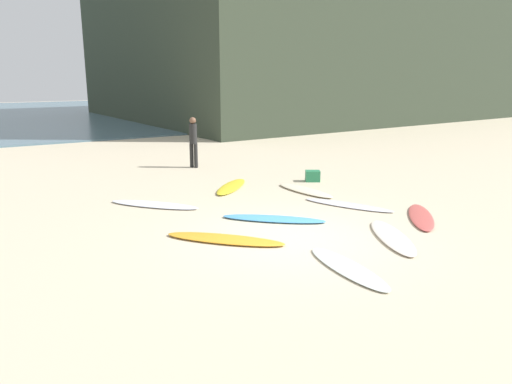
{
  "coord_description": "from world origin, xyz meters",
  "views": [
    {
      "loc": [
        -5.78,
        -7.84,
        3.31
      ],
      "look_at": [
        0.85,
        2.81,
        0.3
      ],
      "focal_mm": 34.31,
      "sensor_mm": 36.0,
      "label": 1
    }
  ],
  "objects": [
    {
      "name": "ground_plane",
      "position": [
        0.0,
        0.0,
        0.0
      ],
      "size": [
        120.0,
        120.0,
        0.0
      ],
      "primitive_type": "plane",
      "color": "beige"
    },
    {
      "name": "surfboard_3",
      "position": [
        1.15,
        4.71,
        0.04
      ],
      "size": [
        2.0,
        1.98,
        0.09
      ],
      "primitive_type": "ellipsoid",
      "rotation": [
        0.0,
        0.0,
        2.35
      ],
      "color": "yellow",
      "rests_on": "ground_plane"
    },
    {
      "name": "surfboard_5",
      "position": [
        2.71,
        1.28,
        0.03
      ],
      "size": [
        1.48,
        2.43,
        0.06
      ],
      "primitive_type": "ellipsoid",
      "rotation": [
        0.0,
        0.0,
        3.57
      ],
      "color": "white",
      "rests_on": "ground_plane"
    },
    {
      "name": "surfboard_4",
      "position": [
        -1.3,
        0.56,
        0.04
      ],
      "size": [
        2.13,
        2.26,
        0.08
      ],
      "primitive_type": "ellipsoid",
      "rotation": [
        0.0,
        0.0,
        0.74
      ],
      "color": "gold",
      "rests_on": "ground_plane"
    },
    {
      "name": "surfboard_2",
      "position": [
        1.73,
        -1.14,
        0.04
      ],
      "size": [
        1.66,
        2.33,
        0.07
      ],
      "primitive_type": "ellipsoid",
      "rotation": [
        0.0,
        0.0,
        -0.51
      ],
      "color": "silver",
      "rests_on": "ground_plane"
    },
    {
      "name": "coastal_headland",
      "position": [
        20.59,
        26.14,
        6.57
      ],
      "size": [
        31.6,
        24.68,
        13.14
      ],
      "primitive_type": "cube",
      "rotation": [
        0.0,
        0.0,
        0.04
      ],
      "color": "#333D2D",
      "rests_on": "ground_plane"
    },
    {
      "name": "surfboard_6",
      "position": [
        0.36,
        1.24,
        0.04
      ],
      "size": [
        2.15,
        2.05,
        0.08
      ],
      "primitive_type": "ellipsoid",
      "rotation": [
        0.0,
        0.0,
        0.82
      ],
      "color": "#4C9DDB",
      "rests_on": "ground_plane"
    },
    {
      "name": "surfboard_0",
      "position": [
        -1.55,
        3.96,
        0.04
      ],
      "size": [
        2.04,
        2.28,
        0.07
      ],
      "primitive_type": "ellipsoid",
      "rotation": [
        0.0,
        0.0,
        3.84
      ],
      "color": "white",
      "rests_on": "ground_plane"
    },
    {
      "name": "beach_cooler",
      "position": [
        3.81,
        4.16,
        0.17
      ],
      "size": [
        0.56,
        0.53,
        0.35
      ],
      "primitive_type": "cube",
      "rotation": [
        0.0,
        0.0,
        5.73
      ],
      "color": "#287F51",
      "rests_on": "ground_plane"
    },
    {
      "name": "ocean_water",
      "position": [
        0.0,
        37.6,
        0.04
      ],
      "size": [
        120.0,
        40.0,
        0.08
      ],
      "primitive_type": "cube",
      "color": "slate",
      "rests_on": "ground_plane"
    },
    {
      "name": "surfboard_8",
      "position": [
        -0.2,
        -1.9,
        0.03
      ],
      "size": [
        0.82,
        2.25,
        0.06
      ],
      "primitive_type": "ellipsoid",
      "rotation": [
        0.0,
        0.0,
        3.02
      ],
      "color": "white",
      "rests_on": "ground_plane"
    },
    {
      "name": "surfboard_1",
      "position": [
        2.74,
        3.14,
        0.04
      ],
      "size": [
        0.73,
        2.26,
        0.09
      ],
      "primitive_type": "ellipsoid",
      "rotation": [
        0.0,
        0.0,
        3.21
      ],
      "color": "#F8EAC8",
      "rests_on": "ground_plane"
    },
    {
      "name": "surfboard_7",
      "position": [
        3.43,
        -0.45,
        0.04
      ],
      "size": [
        1.98,
        2.02,
        0.07
      ],
      "primitive_type": "ellipsoid",
      "rotation": [
        0.0,
        0.0,
        -0.77
      ],
      "color": "#D25651",
      "rests_on": "ground_plane"
    },
    {
      "name": "beachgoer_near",
      "position": [
        1.62,
        8.35,
        1.03
      ],
      "size": [
        0.37,
        0.37,
        1.83
      ],
      "rotation": [
        0.0,
        0.0,
        2.0
      ],
      "color": "black",
      "rests_on": "ground_plane"
    }
  ]
}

